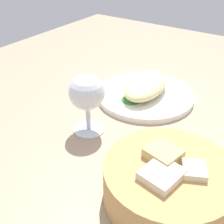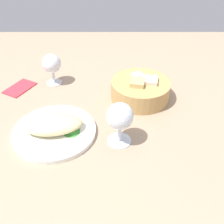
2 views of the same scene
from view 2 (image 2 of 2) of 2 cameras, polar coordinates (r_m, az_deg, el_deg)
The scene contains 8 objects.
ground_plane at distance 85.54cm, azimuth -4.96°, elevation -0.73°, with size 140.00×140.00×2.00cm, color tan.
plate at distance 78.50cm, azimuth -12.22°, elevation -4.14°, with size 24.10×24.10×1.40cm, color white.
omelette at distance 76.71cm, azimuth -12.49°, elevation -2.59°, with size 16.50×9.16×4.18cm, color beige.
lettuce_garnish at distance 75.96cm, azimuth -8.63°, elevation -4.00°, with size 4.79×4.79×1.16cm, color #398B35.
bread_basket at distance 90.09cm, azimuth 6.31°, elevation 4.87°, with size 19.89×19.89×8.04cm.
wine_glass_near at distance 69.29cm, azimuth 1.83°, elevation -1.28°, with size 7.34×7.34×12.71cm.
wine_glass_far at distance 98.44cm, azimuth -12.79°, elevation 9.97°, with size 6.83×6.83×11.53cm.
folded_napkin at distance 101.98cm, azimuth -19.21°, elevation 5.06°, with size 11.00×7.00×0.80cm, color #CC313E.
Camera 2 is at (7.56, -66.68, 52.05)cm, focal length 42.26 mm.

